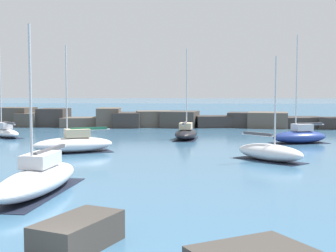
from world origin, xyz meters
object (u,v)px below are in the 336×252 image
sailboat_moored_6 (38,179)px  sailboat_moored_1 (4,131)px  sailboat_moored_3 (74,144)px  sailboat_moored_7 (186,133)px  sailboat_moored_0 (270,152)px  sailboat_moored_4 (300,136)px

sailboat_moored_6 → sailboat_moored_1: bearing=116.2°
sailboat_moored_1 → sailboat_moored_6: size_ratio=1.16×
sailboat_moored_3 → sailboat_moored_7: size_ratio=0.92×
sailboat_moored_1 → sailboat_moored_3: bearing=-47.5°
sailboat_moored_6 → sailboat_moored_7: 26.33m
sailboat_moored_3 → sailboat_moored_6: sailboat_moored_3 is taller
sailboat_moored_0 → sailboat_moored_6: sailboat_moored_6 is taller
sailboat_moored_0 → sailboat_moored_3: sailboat_moored_3 is taller
sailboat_moored_3 → sailboat_moored_4: bearing=22.2°
sailboat_moored_3 → sailboat_moored_4: (19.43, 7.91, -0.01)m
sailboat_moored_4 → sailboat_moored_7: bearing=165.4°
sailboat_moored_3 → sailboat_moored_1: bearing=132.5°
sailboat_moored_1 → sailboat_moored_3: 16.00m
sailboat_moored_0 → sailboat_moored_6: 17.00m
sailboat_moored_3 → sailboat_moored_4: 20.98m
sailboat_moored_0 → sailboat_moored_7: bearing=113.9°
sailboat_moored_0 → sailboat_moored_1: size_ratio=0.76×
sailboat_moored_1 → sailboat_moored_4: (30.24, -3.89, 0.10)m
sailboat_moored_6 → sailboat_moored_7: (6.39, 25.54, -0.08)m
sailboat_moored_0 → sailboat_moored_3: 15.36m
sailboat_moored_0 → sailboat_moored_1: 29.96m
sailboat_moored_3 → sailboat_moored_6: (2.29, -14.83, 0.01)m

